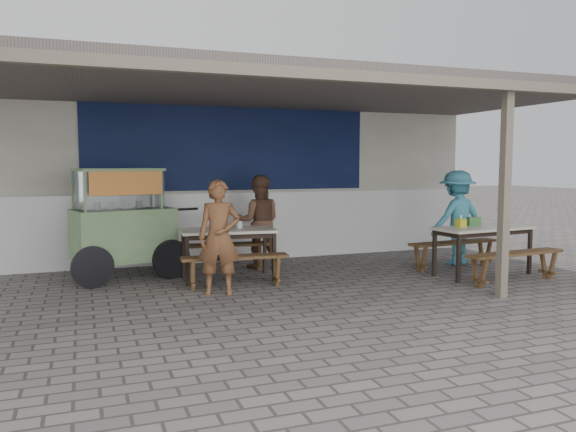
# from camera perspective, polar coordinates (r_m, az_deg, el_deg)

# --- Properties ---
(ground) EXTENTS (60.00, 60.00, 0.00)m
(ground) POSITION_cam_1_polar(r_m,az_deg,el_deg) (7.32, 1.79, -8.15)
(ground) COLOR #66615C
(ground) RESTS_ON ground
(back_wall) EXTENTS (9.00, 1.28, 3.50)m
(back_wall) POSITION_cam_1_polar(r_m,az_deg,el_deg) (10.53, -5.53, 5.36)
(back_wall) COLOR beige
(back_wall) RESTS_ON ground
(warung_roof) EXTENTS (9.00, 4.21, 2.81)m
(warung_roof) POSITION_cam_1_polar(r_m,az_deg,el_deg) (8.03, -0.50, 12.53)
(warung_roof) COLOR #574F4A
(warung_roof) RESTS_ON ground
(table_left) EXTENTS (1.43, 0.86, 0.75)m
(table_left) POSITION_cam_1_polar(r_m,az_deg,el_deg) (8.32, -6.12, -1.86)
(table_left) COLOR beige
(table_left) RESTS_ON ground
(bench_left_street) EXTENTS (1.49, 0.41, 0.45)m
(bench_left_street) POSITION_cam_1_polar(r_m,az_deg,el_deg) (7.77, -5.39, -4.85)
(bench_left_street) COLOR brown
(bench_left_street) RESTS_ON ground
(bench_left_wall) EXTENTS (1.49, 0.41, 0.45)m
(bench_left_wall) POSITION_cam_1_polar(r_m,az_deg,el_deg) (8.96, -6.71, -3.51)
(bench_left_wall) COLOR brown
(bench_left_wall) RESTS_ON ground
(table_right) EXTENTS (1.61, 0.79, 0.75)m
(table_right) POSITION_cam_1_polar(r_m,az_deg,el_deg) (9.07, 19.21, -1.53)
(table_right) COLOR beige
(table_right) RESTS_ON ground
(bench_right_street) EXTENTS (1.68, 0.45, 0.45)m
(bench_right_street) POSITION_cam_1_polar(r_m,az_deg,el_deg) (8.69, 22.08, -4.10)
(bench_right_street) COLOR brown
(bench_right_street) RESTS_ON ground
(bench_right_wall) EXTENTS (1.68, 0.45, 0.45)m
(bench_right_wall) POSITION_cam_1_polar(r_m,az_deg,el_deg) (9.56, 16.49, -3.10)
(bench_right_wall) COLOR brown
(bench_right_wall) RESTS_ON ground
(vendor_cart) EXTENTS (1.94, 1.16, 1.64)m
(vendor_cart) POSITION_cam_1_polar(r_m,az_deg,el_deg) (8.62, -16.47, -0.32)
(vendor_cart) COLOR #769563
(vendor_cart) RESTS_ON ground
(patron_street_side) EXTENTS (0.63, 0.50, 1.50)m
(patron_street_side) POSITION_cam_1_polar(r_m,az_deg,el_deg) (7.37, -7.01, -2.16)
(patron_street_side) COLOR brown
(patron_street_side) RESTS_ON ground
(patron_wall_side) EXTENTS (0.87, 0.76, 1.52)m
(patron_wall_side) POSITION_cam_1_polar(r_m,az_deg,el_deg) (9.21, -2.98, -0.59)
(patron_wall_side) COLOR brown
(patron_wall_side) RESTS_ON ground
(patron_right_table) EXTENTS (1.11, 0.73, 1.60)m
(patron_right_table) POSITION_cam_1_polar(r_m,az_deg,el_deg) (9.94, 16.78, -0.15)
(patron_right_table) COLOR teal
(patron_right_table) RESTS_ON ground
(tissue_box) EXTENTS (0.13, 0.13, 0.12)m
(tissue_box) POSITION_cam_1_polar(r_m,az_deg,el_deg) (8.92, 17.14, -0.67)
(tissue_box) COLOR gold
(tissue_box) RESTS_ON table_right
(donation_box) EXTENTS (0.22, 0.17, 0.13)m
(donation_box) POSITION_cam_1_polar(r_m,az_deg,el_deg) (9.19, 18.35, -0.53)
(donation_box) COLOR #387333
(donation_box) RESTS_ON table_right
(condiment_jar) EXTENTS (0.09, 0.09, 0.10)m
(condiment_jar) POSITION_cam_1_polar(r_m,az_deg,el_deg) (8.43, -4.96, -0.86)
(condiment_jar) COLOR silver
(condiment_jar) RESTS_ON table_left
(condiment_bowl) EXTENTS (0.23, 0.23, 0.05)m
(condiment_bowl) POSITION_cam_1_polar(r_m,az_deg,el_deg) (8.32, -7.44, -1.14)
(condiment_bowl) COLOR white
(condiment_bowl) RESTS_ON table_left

